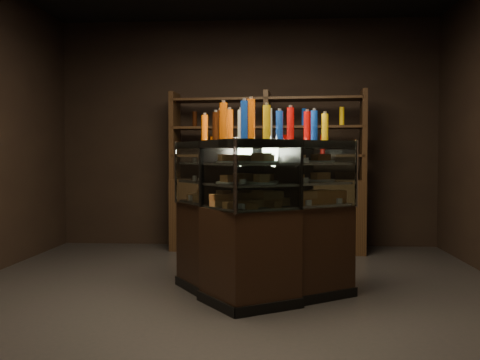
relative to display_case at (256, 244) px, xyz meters
name	(u,v)px	position (x,y,z in m)	size (l,w,h in m)	color
ground	(232,291)	(-0.21, 0.18, -0.45)	(5.00, 5.00, 0.00)	black
room_shell	(232,69)	(-0.21, 0.18, 1.49)	(5.02, 5.02, 3.01)	black
display_case	(256,244)	(0.00, 0.00, 0.00)	(1.63, 1.35, 1.33)	black
food_display	(256,179)	(0.00, 0.00, 0.55)	(1.27, 1.04, 0.41)	#D9874D
bottles_top	(256,124)	(0.00, 0.00, 1.01)	(1.10, 0.90, 0.30)	#B20C0A
potted_conifer	(315,224)	(0.59, 1.19, 0.03)	(0.39, 0.39, 0.84)	black
back_shelving	(267,203)	(0.06, 2.23, 0.16)	(2.45, 0.58, 2.00)	black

